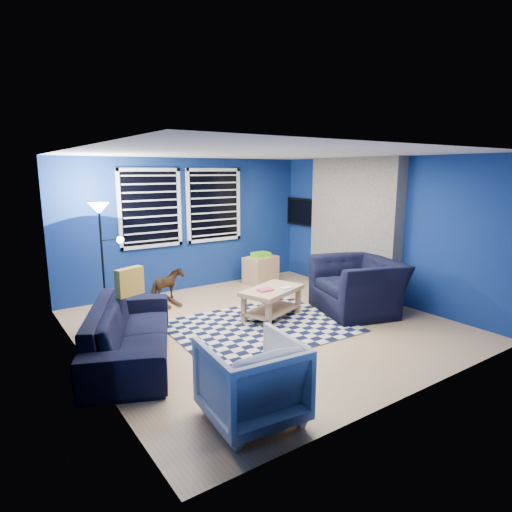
{
  "coord_description": "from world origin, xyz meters",
  "views": [
    {
      "loc": [
        -3.54,
        -4.92,
        2.26
      ],
      "look_at": [
        0.05,
        0.3,
        1.0
      ],
      "focal_mm": 30.0,
      "sensor_mm": 36.0,
      "label": 1
    }
  ],
  "objects_px": {
    "coffee_table": "(272,297)",
    "floor_lamp": "(101,224)",
    "sofa": "(130,331)",
    "rocking_horse": "(167,285)",
    "tv": "(303,212)",
    "armchair_bent": "(251,380)",
    "cabinet": "(261,269)",
    "armchair_big": "(357,286)"
  },
  "relations": [
    {
      "from": "coffee_table",
      "to": "floor_lamp",
      "type": "xyz_separation_m",
      "value": [
        -2.07,
        1.62,
        1.11
      ]
    },
    {
      "from": "coffee_table",
      "to": "sofa",
      "type": "bearing_deg",
      "value": -176.4
    },
    {
      "from": "rocking_horse",
      "to": "coffee_table",
      "type": "height_order",
      "value": "rocking_horse"
    },
    {
      "from": "tv",
      "to": "floor_lamp",
      "type": "distance_m",
      "value": 4.24
    },
    {
      "from": "armchair_bent",
      "to": "cabinet",
      "type": "bearing_deg",
      "value": -120.82
    },
    {
      "from": "armchair_bent",
      "to": "rocking_horse",
      "type": "bearing_deg",
      "value": -96.17
    },
    {
      "from": "armchair_big",
      "to": "coffee_table",
      "type": "bearing_deg",
      "value": -94.51
    },
    {
      "from": "sofa",
      "to": "floor_lamp",
      "type": "distance_m",
      "value": 2.1
    },
    {
      "from": "sofa",
      "to": "cabinet",
      "type": "relative_size",
      "value": 3.09
    },
    {
      "from": "floor_lamp",
      "to": "armchair_bent",
      "type": "bearing_deg",
      "value": -86.0
    },
    {
      "from": "tv",
      "to": "floor_lamp",
      "type": "bearing_deg",
      "value": -177.41
    },
    {
      "from": "armchair_big",
      "to": "floor_lamp",
      "type": "relative_size",
      "value": 0.75
    },
    {
      "from": "tv",
      "to": "armchair_bent",
      "type": "xyz_separation_m",
      "value": [
        -3.98,
        -3.93,
        -1.01
      ]
    },
    {
      "from": "armchair_bent",
      "to": "sofa",
      "type": "bearing_deg",
      "value": -71.41
    },
    {
      "from": "tv",
      "to": "coffee_table",
      "type": "height_order",
      "value": "tv"
    },
    {
      "from": "sofa",
      "to": "rocking_horse",
      "type": "relative_size",
      "value": 3.66
    },
    {
      "from": "armchair_big",
      "to": "coffee_table",
      "type": "distance_m",
      "value": 1.44
    },
    {
      "from": "cabinet",
      "to": "rocking_horse",
      "type": "bearing_deg",
      "value": 173.93
    },
    {
      "from": "floor_lamp",
      "to": "sofa",
      "type": "bearing_deg",
      "value": -96.57
    },
    {
      "from": "tv",
      "to": "rocking_horse",
      "type": "relative_size",
      "value": 1.6
    },
    {
      "from": "armchair_big",
      "to": "rocking_horse",
      "type": "height_order",
      "value": "armchair_big"
    },
    {
      "from": "tv",
      "to": "floor_lamp",
      "type": "relative_size",
      "value": 0.56
    },
    {
      "from": "sofa",
      "to": "coffee_table",
      "type": "height_order",
      "value": "sofa"
    },
    {
      "from": "armchair_bent",
      "to": "rocking_horse",
      "type": "xyz_separation_m",
      "value": [
        0.76,
        3.72,
        -0.05
      ]
    },
    {
      "from": "armchair_bent",
      "to": "coffee_table",
      "type": "relative_size",
      "value": 0.74
    },
    {
      "from": "coffee_table",
      "to": "cabinet",
      "type": "distance_m",
      "value": 2.14
    },
    {
      "from": "floor_lamp",
      "to": "cabinet",
      "type": "bearing_deg",
      "value": 3.99
    },
    {
      "from": "armchair_big",
      "to": "cabinet",
      "type": "bearing_deg",
      "value": -157.03
    },
    {
      "from": "tv",
      "to": "armchair_big",
      "type": "height_order",
      "value": "tv"
    },
    {
      "from": "rocking_horse",
      "to": "armchair_bent",
      "type": "bearing_deg",
      "value": 144.98
    },
    {
      "from": "coffee_table",
      "to": "armchair_bent",
      "type": "bearing_deg",
      "value": -130.47
    },
    {
      "from": "coffee_table",
      "to": "cabinet",
      "type": "bearing_deg",
      "value": 59.44
    },
    {
      "from": "sofa",
      "to": "armchair_bent",
      "type": "relative_size",
      "value": 2.68
    },
    {
      "from": "armchair_bent",
      "to": "coffee_table",
      "type": "xyz_separation_m",
      "value": [
        1.81,
        2.12,
        -0.04
      ]
    },
    {
      "from": "tv",
      "to": "sofa",
      "type": "bearing_deg",
      "value": -156.22
    },
    {
      "from": "cabinet",
      "to": "armchair_bent",
      "type": "bearing_deg",
      "value": -138.56
    },
    {
      "from": "armchair_big",
      "to": "rocking_horse",
      "type": "distance_m",
      "value": 3.2
    },
    {
      "from": "armchair_big",
      "to": "floor_lamp",
      "type": "distance_m",
      "value": 4.15
    },
    {
      "from": "sofa",
      "to": "cabinet",
      "type": "distance_m",
      "value": 3.9
    },
    {
      "from": "armchair_big",
      "to": "rocking_horse",
      "type": "relative_size",
      "value": 2.13
    },
    {
      "from": "tv",
      "to": "rocking_horse",
      "type": "height_order",
      "value": "tv"
    },
    {
      "from": "tv",
      "to": "armchair_bent",
      "type": "bearing_deg",
      "value": -135.33
    }
  ]
}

